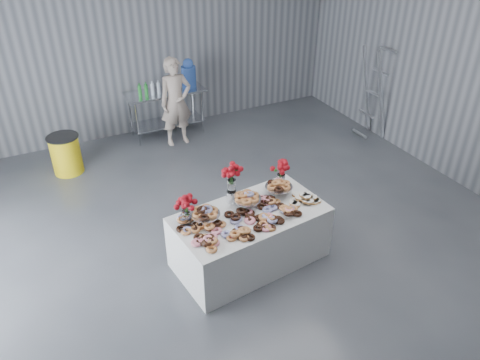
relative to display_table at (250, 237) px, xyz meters
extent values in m
plane|color=#3B3D43|center=(-0.01, -0.07, -0.38)|extent=(9.00, 9.00, 0.00)
cube|color=slate|center=(-0.01, 4.43, 1.62)|extent=(8.00, 0.04, 4.00)
cube|color=silver|center=(0.00, 0.00, 0.00)|extent=(2.00, 1.21, 0.75)
cube|color=silver|center=(0.28, 4.03, 0.51)|extent=(1.50, 0.60, 0.04)
cube|color=silver|center=(0.28, 4.03, -0.12)|extent=(1.40, 0.55, 0.03)
cylinder|color=silver|center=(-0.37, 3.78, 0.05)|extent=(0.04, 0.04, 0.86)
cylinder|color=silver|center=(0.93, 3.78, 0.05)|extent=(0.04, 0.04, 0.86)
cylinder|color=silver|center=(-0.37, 4.28, 0.05)|extent=(0.04, 0.04, 0.86)
cylinder|color=silver|center=(0.93, 4.28, 0.05)|extent=(0.04, 0.04, 0.86)
cylinder|color=silver|center=(-0.56, 0.09, 0.44)|extent=(0.06, 0.06, 0.12)
cylinder|color=silver|center=(-0.56, 0.09, 0.50)|extent=(0.36, 0.36, 0.01)
cylinder|color=silver|center=(0.03, 0.15, 0.44)|extent=(0.06, 0.06, 0.12)
cylinder|color=silver|center=(0.03, 0.15, 0.50)|extent=(0.36, 0.36, 0.01)
cylinder|color=silver|center=(0.53, 0.21, 0.44)|extent=(0.06, 0.06, 0.12)
cylinder|color=silver|center=(0.53, 0.21, 0.50)|extent=(0.36, 0.36, 0.01)
cylinder|color=white|center=(-0.77, 0.16, 0.46)|extent=(0.11, 0.11, 0.18)
cylinder|color=#1E5919|center=(-0.77, 0.16, 0.59)|extent=(0.04, 0.04, 0.18)
cylinder|color=white|center=(0.66, 0.38, 0.46)|extent=(0.11, 0.11, 0.18)
cylinder|color=#1E5919|center=(0.66, 0.38, 0.59)|extent=(0.04, 0.04, 0.18)
cylinder|color=silver|center=(-0.09, 0.34, 0.45)|extent=(0.14, 0.14, 0.15)
cylinder|color=white|center=(-0.09, 0.34, 0.61)|extent=(0.11, 0.11, 0.18)
cylinder|color=#1E5919|center=(-0.09, 0.34, 0.75)|extent=(0.04, 0.04, 0.18)
cylinder|color=#406FD9|center=(0.78, 4.03, 0.73)|extent=(0.28, 0.28, 0.40)
sphere|color=#406FD9|center=(0.78, 4.03, 0.98)|extent=(0.20, 0.20, 0.20)
imported|color=#CC8C93|center=(0.34, 3.59, 0.45)|extent=(0.61, 0.40, 1.65)
cylinder|color=yellow|center=(-1.74, 3.39, -0.05)|extent=(0.49, 0.49, 0.66)
cylinder|color=black|center=(-1.74, 3.39, 0.29)|extent=(0.53, 0.53, 0.02)
camera|label=1|loc=(-2.21, -4.13, 3.80)|focal=35.00mm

